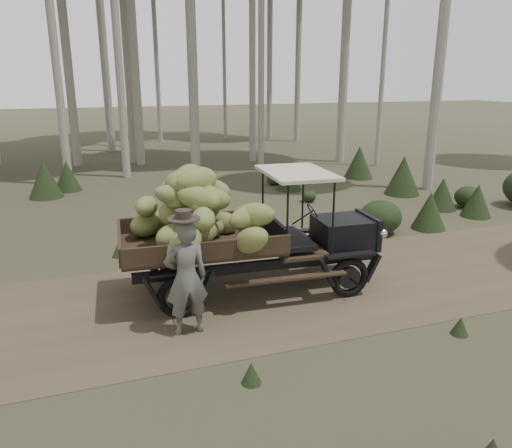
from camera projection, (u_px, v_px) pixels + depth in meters
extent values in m
plane|color=#473D2B|center=(231.00, 298.00, 8.94)|extent=(120.00, 120.00, 0.00)
cube|color=brown|center=(231.00, 298.00, 8.94)|extent=(70.00, 4.00, 0.01)
cube|color=black|center=(342.00, 232.00, 9.51)|extent=(1.03, 0.99, 0.54)
cube|color=black|center=(368.00, 230.00, 9.65)|extent=(0.16, 0.98, 0.61)
cube|color=black|center=(274.00, 233.00, 9.13)|extent=(0.16, 1.37, 0.54)
cube|color=#38281C|center=(200.00, 244.00, 8.81)|extent=(2.84, 1.92, 0.08)
cube|color=#38281C|center=(192.00, 221.00, 9.57)|extent=(2.73, 0.23, 0.31)
cube|color=#38281C|center=(209.00, 251.00, 7.95)|extent=(2.73, 0.23, 0.31)
cube|color=#38281C|center=(120.00, 242.00, 8.40)|extent=(0.17, 1.76, 0.31)
cube|color=beige|center=(297.00, 173.00, 8.93)|extent=(1.22, 1.73, 0.06)
cube|color=black|center=(251.00, 252.00, 9.52)|extent=(4.49, 0.38, 0.18)
cube|color=black|center=(262.00, 266.00, 8.83)|extent=(4.49, 0.38, 0.18)
torus|color=black|center=(316.00, 249.00, 10.35)|extent=(0.75, 0.18, 0.74)
torus|color=black|center=(349.00, 278.00, 8.91)|extent=(0.75, 0.18, 0.74)
torus|color=black|center=(169.00, 264.00, 9.57)|extent=(0.75, 0.18, 0.74)
torus|color=black|center=(180.00, 297.00, 8.13)|extent=(0.75, 0.18, 0.74)
sphere|color=beige|center=(361.00, 221.00, 10.06)|extent=(0.18, 0.18, 0.18)
sphere|color=beige|center=(383.00, 233.00, 9.25)|extent=(0.18, 0.18, 0.18)
ellipsoid|color=olive|center=(188.00, 239.00, 8.47)|extent=(0.46, 0.75, 0.65)
ellipsoid|color=olive|center=(173.00, 213.00, 8.77)|extent=(0.76, 0.89, 0.61)
ellipsoid|color=olive|center=(176.00, 196.00, 8.40)|extent=(0.94, 0.57, 0.60)
ellipsoid|color=olive|center=(188.00, 181.00, 8.55)|extent=(0.66, 0.76, 0.46)
ellipsoid|color=olive|center=(185.00, 232.00, 8.54)|extent=(0.73, 0.78, 0.53)
ellipsoid|color=olive|center=(206.00, 207.00, 9.10)|extent=(0.55, 0.91, 0.54)
ellipsoid|color=olive|center=(209.00, 197.00, 8.35)|extent=(0.35, 0.71, 0.47)
ellipsoid|color=olive|center=(197.00, 181.00, 8.41)|extent=(0.92, 0.76, 0.47)
ellipsoid|color=olive|center=(196.00, 235.00, 8.44)|extent=(0.90, 0.59, 0.63)
ellipsoid|color=olive|center=(203.00, 219.00, 8.10)|extent=(0.58, 0.84, 0.43)
ellipsoid|color=olive|center=(211.00, 192.00, 8.79)|extent=(0.80, 0.68, 0.47)
ellipsoid|color=olive|center=(191.00, 184.00, 8.35)|extent=(0.77, 0.45, 0.39)
ellipsoid|color=olive|center=(206.00, 228.00, 8.96)|extent=(0.71, 0.45, 0.43)
ellipsoid|color=olive|center=(193.00, 206.00, 8.93)|extent=(0.98, 0.91, 0.70)
ellipsoid|color=olive|center=(173.00, 195.00, 8.51)|extent=(0.51, 0.83, 0.60)
ellipsoid|color=olive|center=(192.00, 184.00, 8.57)|extent=(0.98, 0.85, 0.63)
ellipsoid|color=olive|center=(172.00, 237.00, 8.50)|extent=(0.83, 0.80, 0.48)
ellipsoid|color=olive|center=(254.00, 215.00, 8.31)|extent=(0.88, 0.81, 0.50)
ellipsoid|color=olive|center=(212.00, 199.00, 8.40)|extent=(0.90, 0.66, 0.54)
ellipsoid|color=olive|center=(186.00, 183.00, 8.42)|extent=(0.86, 0.67, 0.48)
ellipsoid|color=olive|center=(147.00, 224.00, 9.04)|extent=(0.85, 0.75, 0.52)
ellipsoid|color=olive|center=(147.00, 206.00, 8.86)|extent=(0.60, 0.77, 0.43)
ellipsoid|color=olive|center=(201.00, 201.00, 8.47)|extent=(0.71, 0.91, 0.41)
ellipsoid|color=olive|center=(189.00, 179.00, 8.54)|extent=(0.85, 0.86, 0.59)
ellipsoid|color=olive|center=(223.00, 223.00, 9.31)|extent=(0.76, 0.73, 0.48)
ellipsoid|color=olive|center=(248.00, 216.00, 8.32)|extent=(0.88, 0.63, 0.44)
ellipsoid|color=olive|center=(199.00, 198.00, 8.24)|extent=(0.89, 0.61, 0.56)
ellipsoid|color=olive|center=(185.00, 245.00, 7.76)|extent=(0.94, 0.85, 0.74)
ellipsoid|color=olive|center=(251.00, 240.00, 8.04)|extent=(0.76, 0.89, 0.68)
imported|color=#55544E|center=(186.00, 278.00, 7.51)|extent=(0.67, 0.45, 1.81)
cylinder|color=#322823|center=(184.00, 219.00, 7.25)|extent=(0.50, 0.50, 0.02)
cylinder|color=#322823|center=(183.00, 215.00, 7.23)|extent=(0.25, 0.25, 0.15)
cylinder|color=#B2AD9E|center=(300.00, 1.00, 28.21)|extent=(0.34, 0.34, 15.79)
cone|color=#233319|center=(67.00, 176.00, 17.20)|extent=(0.93, 0.93, 1.03)
cone|color=#233319|center=(442.00, 194.00, 14.78)|extent=(0.87, 0.87, 0.97)
cone|color=#233319|center=(45.00, 179.00, 16.19)|extent=(1.09, 1.09, 1.21)
ellipsoid|color=#233319|center=(381.00, 217.00, 12.55)|extent=(1.05, 1.05, 0.84)
cone|color=#233319|center=(282.00, 175.00, 18.35)|extent=(0.56, 0.56, 0.63)
cone|color=#233319|center=(477.00, 200.00, 14.03)|extent=(0.84, 0.84, 0.94)
cone|color=#233319|center=(312.00, 175.00, 18.68)|extent=(0.49, 0.49, 0.54)
ellipsoid|color=#233319|center=(377.00, 210.00, 13.75)|extent=(0.68, 0.68, 0.54)
cone|color=#233319|center=(359.00, 162.00, 19.32)|extent=(1.12, 1.12, 1.24)
ellipsoid|color=#233319|center=(309.00, 196.00, 15.74)|extent=(0.45, 0.45, 0.36)
cone|color=#233319|center=(430.00, 211.00, 12.89)|extent=(0.88, 0.88, 0.98)
ellipsoid|color=#233319|center=(274.00, 180.00, 18.16)|extent=(0.50, 0.50, 0.40)
cone|color=#233319|center=(403.00, 175.00, 16.61)|extent=(1.17, 1.17, 1.30)
cone|color=#233319|center=(289.00, 176.00, 17.27)|extent=(0.89, 0.89, 0.98)
ellipsoid|color=#233319|center=(468.00, 197.00, 15.02)|extent=(0.82, 0.82, 0.65)
cone|color=#233319|center=(118.00, 251.00, 10.95)|extent=(0.27, 0.27, 0.30)
cone|color=#233319|center=(270.00, 234.00, 12.08)|extent=(0.27, 0.27, 0.30)
cone|color=#233319|center=(314.00, 235.00, 12.03)|extent=(0.27, 0.27, 0.30)
cone|color=#233319|center=(460.00, 326.00, 7.66)|extent=(0.27, 0.27, 0.30)
cone|color=#233319|center=(243.00, 240.00, 11.68)|extent=(0.27, 0.27, 0.30)
cone|color=#233319|center=(272.00, 237.00, 11.84)|extent=(0.27, 0.27, 0.30)
cone|color=#233319|center=(251.00, 373.00, 6.44)|extent=(0.27, 0.27, 0.30)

